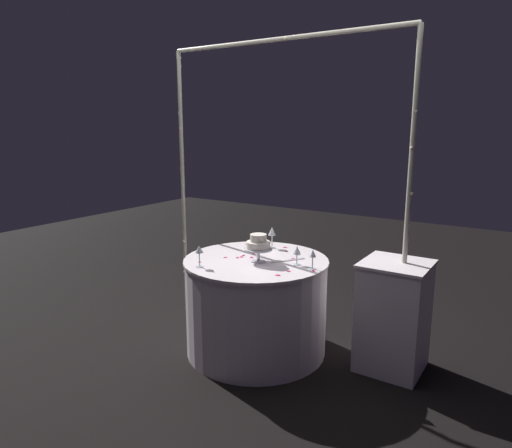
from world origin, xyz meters
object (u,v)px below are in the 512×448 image
wine_glass_2 (297,251)px  tiered_cake (258,244)px  wine_glass_1 (272,232)px  main_table (256,305)px  side_table (393,316)px  cake_knife (286,261)px  decorative_arch (279,151)px  wine_glass_0 (313,255)px  wine_glass_3 (199,251)px

wine_glass_2 → tiered_cake: bearing=-161.1°
wine_glass_1 → wine_glass_2: size_ratio=1.24×
main_table → side_table: bearing=17.6°
main_table → wine_glass_1: size_ratio=6.29×
wine_glass_1 → wine_glass_2: bearing=-38.0°
tiered_cake → wine_glass_1: tiered_cake is taller
side_table → wine_glass_2: bearing=-157.5°
main_table → tiered_cake: (0.06, -0.05, 0.53)m
wine_glass_1 → cake_knife: size_ratio=0.70×
decorative_arch → cake_knife: decorative_arch is taller
decorative_arch → tiered_cake: size_ratio=11.25×
tiered_cake → wine_glass_1: 0.44m
side_table → tiered_cake: (-0.95, -0.37, 0.50)m
main_table → wine_glass_0: (0.48, 0.01, 0.49)m
decorative_arch → wine_glass_0: size_ratio=16.96×
side_table → wine_glass_0: wine_glass_0 is taller
wine_glass_1 → cake_knife: bearing=-44.1°
main_table → cake_knife: cake_knife is taller
main_table → side_table: (1.01, 0.32, 0.03)m
wine_glass_2 → wine_glass_3: (-0.58, -0.45, 0.02)m
wine_glass_0 → wine_glass_3: bearing=-150.1°
main_table → cake_knife: size_ratio=4.38×
decorative_arch → main_table: decorative_arch is taller
side_table → wine_glass_0: size_ratio=5.68×
wine_glass_2 → cake_knife: (-0.12, 0.04, -0.10)m
main_table → wine_glass_3: size_ratio=6.91×
wine_glass_1 → tiered_cake: bearing=-72.7°
side_table → wine_glass_1: (-1.09, 0.05, 0.49)m
main_table → wine_glass_2: size_ratio=7.80×
wine_glass_1 → wine_glass_3: 0.79m
main_table → wine_glass_1: (-0.07, 0.37, 0.52)m
decorative_arch → main_table: (0.00, -0.35, -1.21)m
wine_glass_3 → cake_knife: 0.68m
main_table → wine_glass_1: bearing=101.5°
cake_knife → decorative_arch: bearing=129.9°
decorative_arch → side_table: decorative_arch is taller
tiered_cake → wine_glass_0: 0.43m
wine_glass_0 → wine_glass_3: 0.83m
wine_glass_2 → decorative_arch: bearing=138.3°
decorative_arch → cake_knife: (0.22, -0.27, -0.82)m
wine_glass_2 → wine_glass_3: size_ratio=0.89×
wine_glass_3 → cake_knife: size_ratio=0.63×
side_table → wine_glass_2: wine_glass_2 is taller
decorative_arch → wine_glass_0: (0.48, -0.33, -0.72)m
tiered_cake → wine_glass_0: tiered_cake is taller
decorative_arch → wine_glass_0: decorative_arch is taller
decorative_arch → side_table: 1.56m
tiered_cake → wine_glass_2: bearing=18.9°
wine_glass_2 → cake_knife: bearing=162.8°
decorative_arch → main_table: bearing=-89.8°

